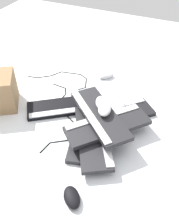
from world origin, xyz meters
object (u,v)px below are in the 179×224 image
at_px(keyboard_0, 88,131).
at_px(keyboard_5, 99,115).
at_px(mouse_2, 118,103).
at_px(keyboard_2, 65,107).
at_px(mouse_0, 102,103).
at_px(mouse_6, 110,115).
at_px(keyboard_4, 107,125).
at_px(keyboard_1, 116,115).
at_px(mouse_4, 117,110).
at_px(keyboard_3, 93,136).
at_px(mouse_3, 106,75).
at_px(mouse_1, 72,197).
at_px(mouse_5, 108,116).
at_px(mouse_7, 104,109).

relative_size(keyboard_0, keyboard_5, 1.08).
bearing_deg(mouse_2, keyboard_2, 62.48).
distance_m(keyboard_2, mouse_0, 0.27).
relative_size(keyboard_5, mouse_6, 3.89).
height_order(keyboard_2, keyboard_4, keyboard_4).
bearing_deg(keyboard_1, mouse_4, 73.88).
relative_size(keyboard_2, keyboard_3, 0.98).
bearing_deg(keyboard_2, mouse_3, 166.10).
xyz_separation_m(keyboard_1, mouse_1, (0.56, 0.01, 0.01)).
relative_size(keyboard_1, mouse_5, 3.80).
xyz_separation_m(keyboard_3, mouse_1, (0.33, 0.05, -0.02)).
bearing_deg(keyboard_5, mouse_4, 156.64).
bearing_deg(mouse_6, mouse_0, -21.06).
bearing_deg(mouse_1, keyboard_1, 137.45).
bearing_deg(mouse_2, mouse_4, 141.70).
relative_size(keyboard_2, mouse_7, 4.04).
distance_m(mouse_1, mouse_4, 0.56).
height_order(keyboard_1, keyboard_5, keyboard_5).
relative_size(keyboard_1, mouse_7, 3.80).
bearing_deg(mouse_4, keyboard_2, -129.20).
distance_m(keyboard_1, mouse_0, 0.16).
distance_m(keyboard_2, keyboard_3, 0.31).
xyz_separation_m(mouse_0, mouse_7, (0.04, 0.03, 0.00)).
relative_size(keyboard_1, keyboard_4, 0.98).
bearing_deg(mouse_2, keyboard_0, 111.16).
distance_m(keyboard_4, mouse_5, 0.10).
xyz_separation_m(mouse_5, mouse_7, (0.05, -0.00, 0.09)).
bearing_deg(keyboard_1, mouse_6, -18.28).
distance_m(mouse_4, mouse_6, 0.05).
bearing_deg(keyboard_3, keyboard_4, 147.26).
relative_size(mouse_4, mouse_7, 1.00).
height_order(mouse_5, mouse_7, mouse_7).
bearing_deg(mouse_0, keyboard_0, -45.91).
height_order(keyboard_2, mouse_6, mouse_6).
distance_m(keyboard_1, keyboard_4, 0.17).
distance_m(mouse_1, mouse_5, 0.50).
relative_size(mouse_1, mouse_5, 1.00).
xyz_separation_m(mouse_3, mouse_5, (0.42, 0.17, 0.03)).
relative_size(keyboard_1, keyboard_3, 0.92).
bearing_deg(mouse_2, mouse_0, 110.73).
distance_m(mouse_2, mouse_4, 0.07).
distance_m(keyboard_2, mouse_1, 0.59).
distance_m(mouse_0, mouse_1, 0.51).
bearing_deg(keyboard_2, mouse_1, 31.36).
bearing_deg(mouse_0, mouse_4, 111.76).
xyz_separation_m(keyboard_4, mouse_6, (-0.11, -0.02, -0.02)).
height_order(keyboard_5, mouse_3, keyboard_5).
xyz_separation_m(keyboard_2, mouse_3, (-0.41, 0.10, 0.01)).
xyz_separation_m(mouse_4, mouse_5, (0.07, -0.03, 0.00)).
distance_m(keyboard_5, mouse_2, 0.21).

